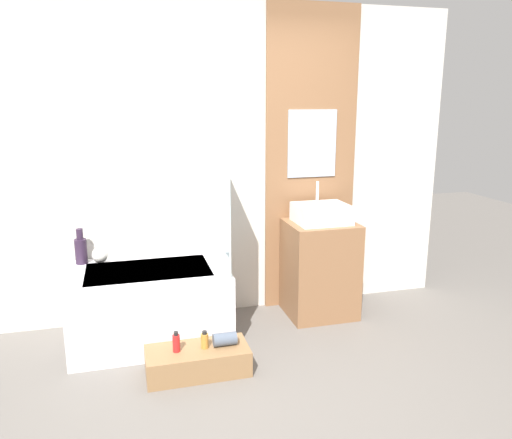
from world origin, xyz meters
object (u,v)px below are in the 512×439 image
(sink, at_px, (321,213))
(vase_tall_dark, at_px, (81,249))
(bottle_soap_secondary, at_px, (205,340))
(bottle_soap_primary, at_px, (176,343))
(bathtub, at_px, (150,304))
(wooden_step_bench, at_px, (198,361))
(vase_round_light, at_px, (100,255))

(sink, relative_size, vase_tall_dark, 1.56)
(bottle_soap_secondary, bearing_deg, bottle_soap_primary, 180.00)
(bottle_soap_secondary, bearing_deg, bathtub, 118.74)
(bottle_soap_primary, height_order, bottle_soap_secondary, bottle_soap_primary)
(wooden_step_bench, xyz_separation_m, bottle_soap_secondary, (0.05, -0.00, 0.14))
(sink, bearing_deg, vase_tall_dark, 174.81)
(wooden_step_bench, height_order, sink, sink)
(vase_round_light, bearing_deg, wooden_step_bench, -53.95)
(sink, height_order, bottle_soap_primary, sink)
(vase_tall_dark, distance_m, vase_round_light, 0.15)
(wooden_step_bench, xyz_separation_m, vase_round_light, (-0.63, 0.86, 0.54))
(wooden_step_bench, bearing_deg, vase_tall_dark, 131.13)
(vase_round_light, relative_size, bottle_soap_primary, 0.87)
(vase_tall_dark, distance_m, bottle_soap_secondary, 1.28)
(wooden_step_bench, height_order, vase_tall_dark, vase_tall_dark)
(bathtub, bearing_deg, vase_tall_dark, 150.02)
(bathtub, distance_m, vase_tall_dark, 0.69)
(wooden_step_bench, relative_size, bottle_soap_primary, 4.86)
(bathtub, distance_m, bottle_soap_secondary, 0.68)
(vase_tall_dark, bearing_deg, sink, -5.19)
(wooden_step_bench, bearing_deg, sink, 30.90)
(sink, distance_m, vase_round_light, 1.82)
(wooden_step_bench, bearing_deg, vase_round_light, 126.05)
(sink, bearing_deg, wooden_step_bench, -149.10)
(vase_tall_dark, bearing_deg, bottle_soap_secondary, -46.99)
(bottle_soap_primary, bearing_deg, sink, 28.14)
(bathtub, relative_size, bottle_soap_secondary, 9.59)
(bathtub, xyz_separation_m, bottle_soap_primary, (0.13, -0.59, -0.05))
(bottle_soap_primary, distance_m, bottle_soap_secondary, 0.19)
(wooden_step_bench, height_order, vase_round_light, vase_round_light)
(sink, bearing_deg, bottle_soap_primary, -151.86)
(bottle_soap_primary, bearing_deg, bathtub, 102.69)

